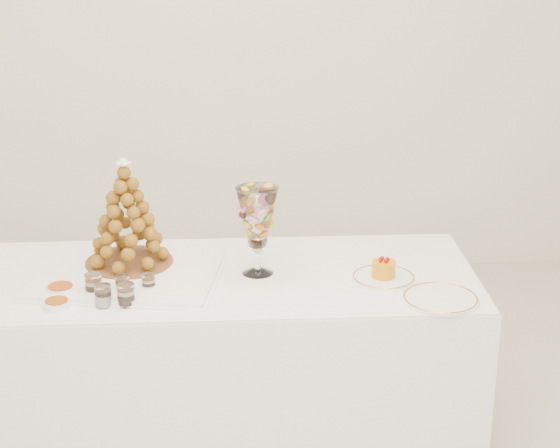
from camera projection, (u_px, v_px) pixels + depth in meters
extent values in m
cube|color=silver|center=(221.00, 14.00, 4.65)|extent=(4.50, 0.04, 2.80)
cube|color=white|center=(222.00, 363.00, 3.47)|extent=(1.87, 0.82, 0.69)
cube|color=white|center=(220.00, 276.00, 3.35)|extent=(1.86, 0.81, 0.01)
cube|color=white|center=(127.00, 275.00, 3.32)|extent=(0.72, 0.59, 0.02)
cylinder|color=white|center=(258.00, 270.00, 3.37)|extent=(0.11, 0.11, 0.02)
cylinder|color=white|center=(258.00, 258.00, 3.35)|extent=(0.02, 0.02, 0.08)
sphere|color=white|center=(258.00, 248.00, 3.34)|extent=(0.04, 0.04, 0.04)
cylinder|color=white|center=(383.00, 278.00, 3.31)|extent=(0.23, 0.23, 0.01)
cylinder|color=white|center=(440.00, 299.00, 3.15)|extent=(0.26, 0.26, 0.01)
cylinder|color=white|center=(94.00, 285.00, 3.17)|extent=(0.07, 0.07, 0.08)
cylinder|color=white|center=(122.00, 284.00, 3.19)|extent=(0.05, 0.05, 0.06)
cylinder|color=white|center=(148.00, 282.00, 3.21)|extent=(0.05, 0.05, 0.06)
cylinder|color=white|center=(103.00, 296.00, 3.10)|extent=(0.07, 0.07, 0.07)
cylinder|color=white|center=(126.00, 295.00, 3.10)|extent=(0.06, 0.06, 0.08)
cylinder|color=white|center=(61.00, 290.00, 3.19)|extent=(0.10, 0.10, 0.03)
cylinder|color=white|center=(57.00, 305.00, 3.09)|extent=(0.08, 0.08, 0.03)
cylinder|color=brown|center=(129.00, 262.00, 3.40)|extent=(0.32, 0.32, 0.01)
cone|color=brown|center=(126.00, 212.00, 3.34)|extent=(0.28, 0.28, 0.38)
sphere|color=white|center=(123.00, 163.00, 3.27)|extent=(0.04, 0.04, 0.04)
cylinder|color=orange|center=(384.00, 269.00, 3.30)|extent=(0.08, 0.08, 0.06)
sphere|color=#970509|center=(388.00, 259.00, 3.29)|extent=(0.01, 0.01, 0.01)
sphere|color=#970509|center=(382.00, 258.00, 3.30)|extent=(0.01, 0.01, 0.01)
sphere|color=#970509|center=(380.00, 260.00, 3.28)|extent=(0.01, 0.01, 0.01)
sphere|color=#970509|center=(386.00, 261.00, 3.28)|extent=(0.01, 0.01, 0.01)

